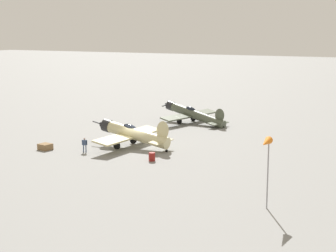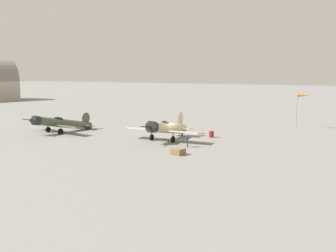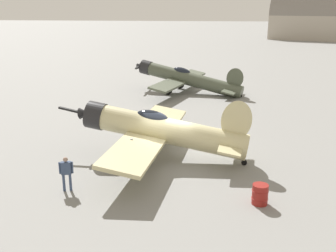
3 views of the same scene
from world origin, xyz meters
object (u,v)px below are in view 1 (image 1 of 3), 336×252
airplane_mid_apron (193,114)px  ground_crew_mechanic (85,144)px  windsock_mast (266,145)px  fuel_drum (152,157)px  airplane_foreground (132,133)px  equipment_crate (45,147)px

airplane_mid_apron → ground_crew_mechanic: 21.32m
ground_crew_mechanic → windsock_mast: windsock_mast is taller
airplane_mid_apron → fuel_drum: 21.75m
airplane_foreground → windsock_mast: bearing=148.1°
ground_crew_mechanic → airplane_foreground: bearing=127.6°
airplane_mid_apron → equipment_crate: airplane_mid_apron is taller
airplane_foreground → equipment_crate: 9.53m
windsock_mast → fuel_drum: bearing=55.6°
ground_crew_mechanic → equipment_crate: size_ratio=1.04×
fuel_drum → ground_crew_mechanic: bearing=88.9°
airplane_foreground → airplane_mid_apron: airplane_foreground is taller
ground_crew_mechanic → fuel_drum: ground_crew_mechanic is taller
airplane_foreground → fuel_drum: airplane_foreground is taller
windsock_mast → airplane_mid_apron: bearing=31.5°
airplane_foreground → airplane_mid_apron: 16.74m
airplane_foreground → airplane_mid_apron: (16.74, -0.01, -0.26)m
equipment_crate → fuel_drum: size_ratio=1.78×
fuel_drum → airplane_mid_apron: bearing=12.7°
airplane_foreground → windsock_mast: 23.95m
fuel_drum → windsock_mast: 17.80m
ground_crew_mechanic → equipment_crate: ground_crew_mechanic is taller
ground_crew_mechanic → windsock_mast: 24.76m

